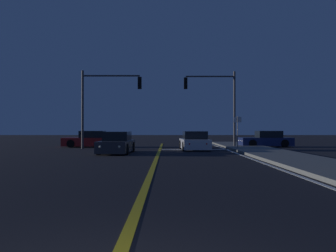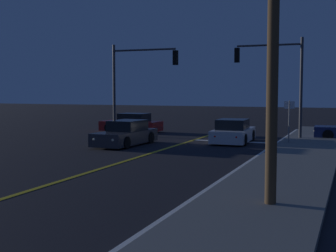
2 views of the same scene
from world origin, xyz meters
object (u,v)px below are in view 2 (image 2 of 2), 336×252
car_mid_block_white (233,132)px  car_side_waiting_charcoal (126,134)px  street_sign_corner (289,115)px  car_far_approaching_red (132,124)px  traffic_signal_far_left (136,74)px  traffic_signal_near_right (277,72)px

car_mid_block_white → car_side_waiting_charcoal: bearing=-149.2°
car_mid_block_white → street_sign_corner: bearing=-2.6°
car_far_approaching_red → traffic_signal_far_left: traffic_signal_far_left is taller
car_side_waiting_charcoal → traffic_signal_far_left: bearing=-68.9°
car_far_approaching_red → street_sign_corner: (11.39, -3.85, 1.05)m
traffic_signal_near_right → traffic_signal_far_left: traffic_signal_near_right is taller
street_sign_corner → car_far_approaching_red: bearing=161.3°
car_mid_block_white → traffic_signal_near_right: traffic_signal_near_right is taller
traffic_signal_far_left → traffic_signal_near_right: bearing=9.1°
car_mid_block_white → traffic_signal_far_left: 7.69m
car_side_waiting_charcoal → car_mid_block_white: (5.10, 3.35, -0.00)m
car_side_waiting_charcoal → car_mid_block_white: 6.10m
car_side_waiting_charcoal → car_far_approaching_red: size_ratio=1.08×
car_side_waiting_charcoal → traffic_signal_near_right: (7.05, 6.14, 3.48)m
car_side_waiting_charcoal → traffic_signal_near_right: size_ratio=0.76×
car_far_approaching_red → traffic_signal_far_left: bearing=-147.6°
street_sign_corner → car_mid_block_white: bearing=179.9°
car_side_waiting_charcoal → traffic_signal_far_left: size_ratio=0.77×
car_side_waiting_charcoal → car_mid_block_white: bearing=-144.8°
car_far_approaching_red → street_sign_corner: 12.07m
traffic_signal_near_right → street_sign_corner: bearing=111.9°
traffic_signal_far_left → car_mid_block_white: bearing=-11.7°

